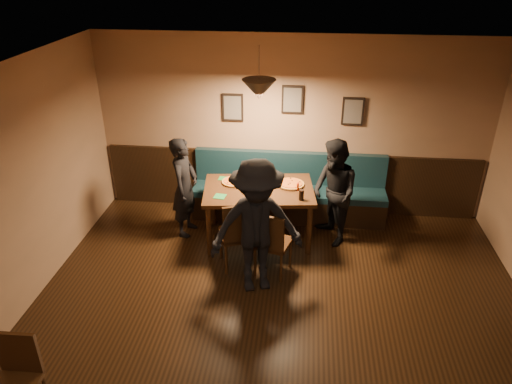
# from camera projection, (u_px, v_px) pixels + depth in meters

# --- Properties ---
(floor) EXTENTS (7.00, 7.00, 0.00)m
(floor) POSITION_uv_depth(u_px,v_px,m) (272.00, 373.00, 4.86)
(floor) COLOR black
(floor) RESTS_ON ground
(ceiling) EXTENTS (7.00, 7.00, 0.00)m
(ceiling) POSITION_uv_depth(u_px,v_px,m) (278.00, 107.00, 3.58)
(ceiling) COLOR silver
(ceiling) RESTS_ON ground
(wall_back) EXTENTS (6.00, 0.00, 6.00)m
(wall_back) POSITION_uv_depth(u_px,v_px,m) (291.00, 128.00, 7.31)
(wall_back) COLOR #8C704F
(wall_back) RESTS_ON ground
(wainscot) EXTENTS (5.88, 0.06, 1.00)m
(wainscot) POSITION_uv_depth(u_px,v_px,m) (289.00, 181.00, 7.70)
(wainscot) COLOR black
(wainscot) RESTS_ON ground
(booth_bench) EXTENTS (3.00, 0.60, 1.00)m
(booth_bench) POSITION_uv_depth(u_px,v_px,m) (289.00, 189.00, 7.46)
(booth_bench) COLOR #0F232D
(booth_bench) RESTS_ON ground
(picture_left) EXTENTS (0.32, 0.04, 0.42)m
(picture_left) POSITION_uv_depth(u_px,v_px,m) (233.00, 107.00, 7.23)
(picture_left) COLOR black
(picture_left) RESTS_ON wall_back
(picture_center) EXTENTS (0.32, 0.04, 0.42)m
(picture_center) POSITION_uv_depth(u_px,v_px,m) (292.00, 100.00, 7.08)
(picture_center) COLOR black
(picture_center) RESTS_ON wall_back
(picture_right) EXTENTS (0.32, 0.04, 0.42)m
(picture_right) POSITION_uv_depth(u_px,v_px,m) (353.00, 111.00, 7.06)
(picture_right) COLOR black
(picture_right) RESTS_ON wall_back
(pendant_lamp) EXTENTS (0.44, 0.44, 0.25)m
(pendant_lamp) POSITION_uv_depth(u_px,v_px,m) (259.00, 89.00, 6.09)
(pendant_lamp) COLOR black
(pendant_lamp) RESTS_ON ceiling
(dining_table) EXTENTS (1.65, 1.17, 0.83)m
(dining_table) POSITION_uv_depth(u_px,v_px,m) (259.00, 214.00, 6.93)
(dining_table) COLOR black
(dining_table) RESTS_ON floor
(chair_near_left) EXTENTS (0.58, 0.58, 1.02)m
(chair_near_left) POSITION_uv_depth(u_px,v_px,m) (237.00, 232.00, 6.30)
(chair_near_left) COLOR black
(chair_near_left) RESTS_ON floor
(chair_near_right) EXTENTS (0.52, 0.52, 0.95)m
(chair_near_right) POSITION_uv_depth(u_px,v_px,m) (273.00, 241.00, 6.18)
(chair_near_right) COLOR black
(chair_near_right) RESTS_ON floor
(diner_left) EXTENTS (0.43, 0.59, 1.51)m
(diner_left) POSITION_uv_depth(u_px,v_px,m) (185.00, 187.00, 6.94)
(diner_left) COLOR black
(diner_left) RESTS_ON floor
(diner_right) EXTENTS (0.85, 0.93, 1.56)m
(diner_right) POSITION_uv_depth(u_px,v_px,m) (334.00, 193.00, 6.72)
(diner_right) COLOR black
(diner_right) RESTS_ON floor
(diner_front) EXTENTS (1.28, 0.96, 1.75)m
(diner_front) POSITION_uv_depth(u_px,v_px,m) (257.00, 227.00, 5.71)
(diner_front) COLOR black
(diner_front) RESTS_ON floor
(pizza_a) EXTENTS (0.39, 0.39, 0.04)m
(pizza_a) POSITION_uv_depth(u_px,v_px,m) (234.00, 182.00, 6.90)
(pizza_a) COLOR orange
(pizza_a) RESTS_ON dining_table
(pizza_b) EXTENTS (0.40, 0.40, 0.04)m
(pizza_b) POSITION_uv_depth(u_px,v_px,m) (259.00, 192.00, 6.61)
(pizza_b) COLOR orange
(pizza_b) RESTS_ON dining_table
(pizza_c) EXTENTS (0.48, 0.48, 0.04)m
(pizza_c) POSITION_uv_depth(u_px,v_px,m) (291.00, 184.00, 6.82)
(pizza_c) COLOR orange
(pizza_c) RESTS_ON dining_table
(soda_glass) EXTENTS (0.09, 0.09, 0.15)m
(soda_glass) POSITION_uv_depth(u_px,v_px,m) (301.00, 195.00, 6.41)
(soda_glass) COLOR black
(soda_glass) RESTS_ON dining_table
(tabasco_bottle) EXTENTS (0.04, 0.04, 0.13)m
(tabasco_bottle) POSITION_uv_depth(u_px,v_px,m) (298.00, 186.00, 6.66)
(tabasco_bottle) COLOR #8D1F04
(tabasco_bottle) RESTS_ON dining_table
(napkin_a) EXTENTS (0.14, 0.14, 0.01)m
(napkin_a) POSITION_uv_depth(u_px,v_px,m) (223.00, 178.00, 7.03)
(napkin_a) COLOR #1D702A
(napkin_a) RESTS_ON dining_table
(napkin_b) EXTENTS (0.17, 0.17, 0.01)m
(napkin_b) POSITION_uv_depth(u_px,v_px,m) (220.00, 196.00, 6.52)
(napkin_b) COLOR #1F7633
(napkin_b) RESTS_ON dining_table
(cutlery_set) EXTENTS (0.20, 0.02, 0.00)m
(cutlery_set) POSITION_uv_depth(u_px,v_px,m) (258.00, 200.00, 6.44)
(cutlery_set) COLOR silver
(cutlery_set) RESTS_ON dining_table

